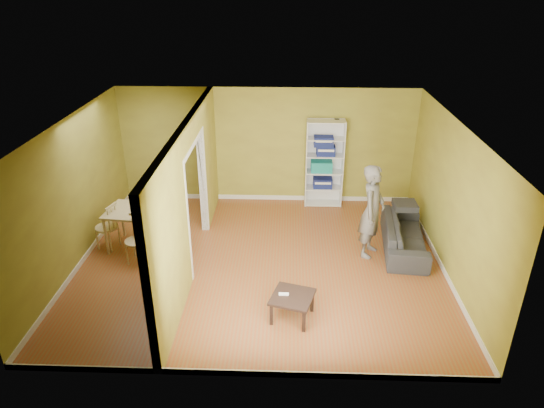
{
  "coord_description": "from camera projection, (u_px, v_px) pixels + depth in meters",
  "views": [
    {
      "loc": [
        0.48,
        -7.47,
        4.79
      ],
      "look_at": [
        0.2,
        0.2,
        1.1
      ],
      "focal_mm": 32.0,
      "sensor_mm": 36.0,
      "label": 1
    }
  ],
  "objects": [
    {
      "name": "bookshelf",
      "position": [
        324.0,
        163.0,
        10.7
      ],
      "size": [
        0.82,
        0.36,
        1.95
      ],
      "color": "white",
      "rests_on": "ground"
    },
    {
      "name": "chair_near",
      "position": [
        136.0,
        240.0,
        8.68
      ],
      "size": [
        0.48,
        0.48,
        0.91
      ],
      "primitive_type": null,
      "rotation": [
        0.0,
        0.0,
        -0.17
      ],
      "color": "beige",
      "rests_on": "ground"
    },
    {
      "name": "dining_table",
      "position": [
        141.0,
        214.0,
        9.05
      ],
      "size": [
        1.24,
        0.83,
        0.78
      ],
      "rotation": [
        0.0,
        0.0,
        -0.1
      ],
      "color": "beige",
      "rests_on": "ground"
    },
    {
      "name": "chair_left",
      "position": [
        106.0,
        226.0,
        9.13
      ],
      "size": [
        0.52,
        0.52,
        0.92
      ],
      "primitive_type": null,
      "rotation": [
        0.0,
        0.0,
        -1.84
      ],
      "color": "tan",
      "rests_on": "ground"
    },
    {
      "name": "room_shell",
      "position": [
        260.0,
        198.0,
        8.26
      ],
      "size": [
        6.5,
        6.5,
        6.5
      ],
      "color": "brown",
      "rests_on": "ground"
    },
    {
      "name": "wall_speaker",
      "position": [
        337.0,
        121.0,
        10.37
      ],
      "size": [
        0.1,
        0.1,
        0.1
      ],
      "primitive_type": "cube",
      "color": "black",
      "rests_on": "room_shell"
    },
    {
      "name": "partition",
      "position": [
        190.0,
        197.0,
        8.3
      ],
      "size": [
        0.22,
        5.5,
        2.6
      ],
      "primitive_type": null,
      "color": "#ABA939",
      "rests_on": "ground"
    },
    {
      "name": "coffee_table",
      "position": [
        292.0,
        299.0,
        7.29
      ],
      "size": [
        0.6,
        0.6,
        0.4
      ],
      "rotation": [
        0.0,
        0.0,
        -0.29
      ],
      "color": "black",
      "rests_on": "ground"
    },
    {
      "name": "person",
      "position": [
        373.0,
        204.0,
        8.69
      ],
      "size": [
        0.93,
        0.84,
        2.07
      ],
      "primitive_type": "imported",
      "rotation": [
        0.0,
        0.0,
        1.15
      ],
      "color": "slate",
      "rests_on": "ground"
    },
    {
      "name": "paper_box_navy_a",
      "position": [
        323.0,
        183.0,
        10.86
      ],
      "size": [
        0.42,
        0.27,
        0.21
      ],
      "primitive_type": "cube",
      "color": "navy",
      "rests_on": "bookshelf"
    },
    {
      "name": "game_controller",
      "position": [
        284.0,
        294.0,
        7.28
      ],
      "size": [
        0.15,
        0.04,
        0.03
      ],
      "primitive_type": "cube",
      "color": "white",
      "rests_on": "coffee_table"
    },
    {
      "name": "paper_box_navy_c",
      "position": [
        324.0,
        141.0,
        10.43
      ],
      "size": [
        0.42,
        0.27,
        0.21
      ],
      "primitive_type": "cube",
      "color": "navy",
      "rests_on": "bookshelf"
    },
    {
      "name": "paper_box_navy_b",
      "position": [
        326.0,
        150.0,
        10.53
      ],
      "size": [
        0.4,
        0.26,
        0.21
      ],
      "primitive_type": "cube",
      "color": "navy",
      "rests_on": "bookshelf"
    },
    {
      "name": "sofa",
      "position": [
        405.0,
        231.0,
        9.15
      ],
      "size": [
        2.0,
        1.02,
        0.73
      ],
      "primitive_type": "imported",
      "rotation": [
        0.0,
        0.0,
        1.46
      ],
      "color": "black",
      "rests_on": "ground"
    },
    {
      "name": "paper_box_teal",
      "position": [
        322.0,
        166.0,
        10.69
      ],
      "size": [
        0.46,
        0.3,
        0.24
      ],
      "primitive_type": "cube",
      "color": "#136268",
      "rests_on": "bookshelf"
    },
    {
      "name": "chair_far",
      "position": [
        152.0,
        210.0,
        9.68
      ],
      "size": [
        0.45,
        0.45,
        0.96
      ],
      "primitive_type": null,
      "rotation": [
        0.0,
        0.0,
        3.16
      ],
      "color": "#D7B38D",
      "rests_on": "ground"
    }
  ]
}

